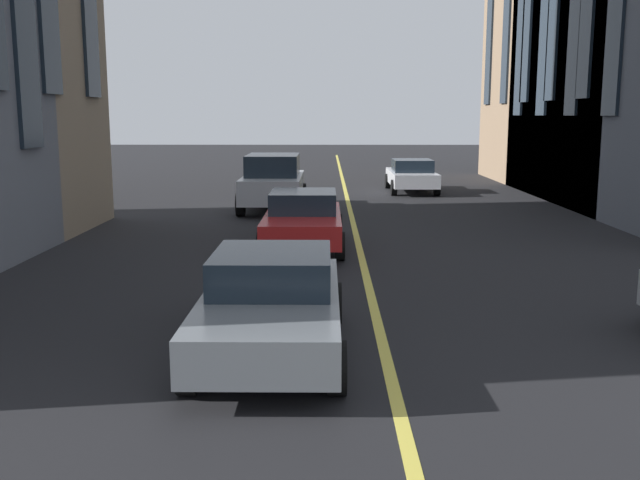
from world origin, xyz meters
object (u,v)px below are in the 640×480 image
car_red_trailing (303,219)px  car_grey_far (272,302)px  car_silver_mid (273,181)px  car_white_parked_a (412,175)px

car_red_trailing → car_grey_far: same height
car_grey_far → car_red_trailing: bearing=-1.3°
car_silver_mid → car_grey_far: size_ratio=1.07×
car_silver_mid → car_red_trailing: car_silver_mid is taller
car_silver_mid → car_grey_far: (-14.89, -1.07, -0.27)m
car_white_parked_a → car_grey_far: size_ratio=1.00×
car_white_parked_a → car_grey_far: (-20.71, 4.31, 0.00)m
car_red_trailing → car_grey_far: 7.80m
car_grey_far → car_silver_mid: bearing=4.1°
car_white_parked_a → car_silver_mid: bearing=137.2°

